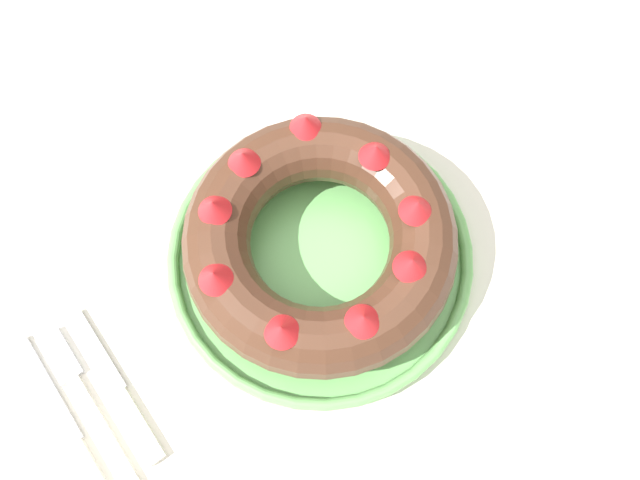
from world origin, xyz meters
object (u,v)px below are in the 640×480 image
cake_knife (120,395)px  serving_dish (320,255)px  bundt_cake (320,239)px  fork (87,403)px  serving_knife (76,447)px

cake_knife → serving_dish: bearing=2.2°
bundt_cake → fork: (-0.27, 0.01, -0.05)m
serving_knife → cake_knife: size_ratio=1.26×
fork → serving_knife: (-0.03, -0.03, 0.00)m
serving_dish → serving_knife: size_ratio=1.45×
fork → cake_knife: (0.03, -0.01, -0.00)m
fork → serving_dish: bearing=-0.8°
fork → cake_knife: 0.03m
serving_dish → fork: size_ratio=1.61×
fork → cake_knife: bearing=-21.0°
fork → bundt_cake: bearing=-0.7°
bundt_cake → fork: 0.27m
fork → serving_knife: size_ratio=0.90×
bundt_cake → serving_knife: (-0.29, -0.02, -0.05)m
bundt_cake → serving_dish: bearing=-47.4°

